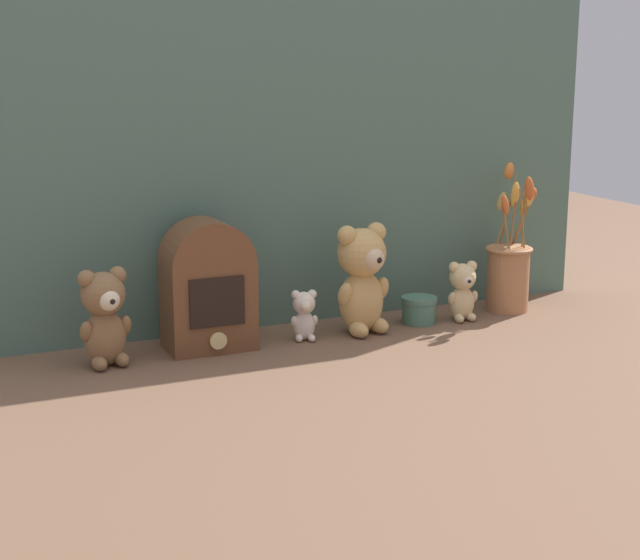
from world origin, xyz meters
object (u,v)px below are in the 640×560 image
Objects in this scene: teddy_bear_medium at (105,315)px; flower_vase at (509,268)px; vintage_radio at (208,285)px; teddy_bear_large at (362,277)px; decorative_tin_tall at (419,310)px; teddy_bear_small at (463,290)px; teddy_bear_tiny at (304,314)px.

teddy_bear_medium is 0.99m from flower_vase.
flower_vase is 1.29× the size of vintage_radio.
decorative_tin_tall is at bearing 6.69° from teddy_bear_large.
decorative_tin_tall is at bearing -177.16° from flower_vase.
teddy_bear_large is 0.58m from teddy_bear_medium.
teddy_bear_small is 0.51× the size of vintage_radio.
teddy_bear_large is 2.99× the size of decorative_tin_tall.
teddy_bear_large reaches higher than teddy_bear_small.
teddy_bear_small is at bearing -2.69° from vintage_radio.
flower_vase is (0.56, 0.03, 0.05)m from teddy_bear_tiny.
teddy_bear_small is at bearing -167.98° from flower_vase.
teddy_bear_tiny is (-0.14, 0.00, -0.07)m from teddy_bear_large.
teddy_bear_small is 0.39× the size of flower_vase.
teddy_bear_large is at bearing -175.69° from flower_vase.
teddy_bear_tiny is 0.31× the size of flower_vase.
teddy_bear_medium is 0.23m from vintage_radio.
teddy_bear_large is 0.27m from teddy_bear_small.
teddy_bear_small is 0.16m from flower_vase.
teddy_bear_medium is 0.72× the size of vintage_radio.
vintage_radio is 3.35× the size of decorative_tin_tall.
teddy_bear_small is (0.26, -0.00, -0.06)m from teddy_bear_large.
teddy_bear_large is at bearing -4.52° from vintage_radio.
vintage_radio is at bearing 177.31° from teddy_bear_small.
vintage_radio is 0.52m from decorative_tin_tall.
vintage_radio reaches higher than teddy_bear_tiny.
teddy_bear_medium is 1.78× the size of teddy_bear_tiny.
teddy_bear_tiny is at bearing -7.36° from vintage_radio.
teddy_bear_large reaches higher than decorative_tin_tall.
teddy_bear_small reaches higher than teddy_bear_tiny.
teddy_bear_large is 1.23× the size of teddy_bear_medium.
teddy_bear_large is 0.35m from vintage_radio.
teddy_bear_small is 1.71× the size of decorative_tin_tall.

